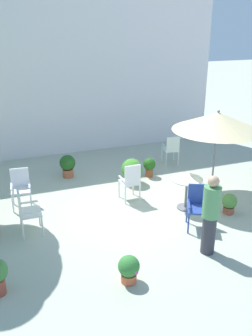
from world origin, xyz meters
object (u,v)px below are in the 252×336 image
patio_chair_4 (21,186)px  potted_plant_4 (129,268)px  cafe_table_0 (187,188)px  patio_chair_0 (197,204)px  patio_chair_1 (131,180)px  standing_person (210,215)px  potted_plant_1 (229,203)px  potted_plant_5 (149,166)px  patio_chair_3 (171,148)px  potted_plant_6 (132,170)px  patio_umbrella_0 (218,122)px  patio_chair_2 (26,209)px  potted_plant_0 (68,165)px

patio_chair_4 → potted_plant_4: bearing=-68.7°
cafe_table_0 → patio_chair_0: 0.84m
patio_chair_0 → patio_chair_4: size_ratio=1.01×
patio_chair_1 → standing_person: size_ratio=0.61×
potted_plant_1 → standing_person: (-1.31, -1.16, 0.55)m
patio_chair_4 → potted_plant_5: 3.64m
cafe_table_0 → patio_chair_1: bearing=142.2°
standing_person → patio_chair_4: bearing=133.6°
patio_chair_3 → potted_plant_5: patio_chair_3 is taller
patio_chair_4 → standing_person: (3.09, -3.24, 0.29)m
potted_plant_4 → potted_plant_6: size_ratio=0.71×
patio_umbrella_0 → standing_person: patio_umbrella_0 is taller
patio_chair_2 → potted_plant_0: (1.45, 2.66, -0.19)m
potted_plant_1 → standing_person: size_ratio=0.30×
patio_chair_2 → potted_plant_5: 4.08m
potted_plant_0 → patio_chair_2: bearing=-118.5°
patio_umbrella_0 → potted_plant_5: patio_umbrella_0 is taller
cafe_table_0 → patio_chair_2: bearing=176.9°
patio_chair_0 → potted_plant_0: (-1.98, 3.67, -0.17)m
potted_plant_0 → standing_person: (1.67, -4.59, 0.45)m
patio_umbrella_0 → potted_plant_4: (-3.18, -2.38, -1.64)m
standing_person → patio_chair_2: bearing=148.3°
patio_chair_0 → potted_plant_5: bearing=86.1°
patio_chair_0 → patio_chair_1: size_ratio=0.96×
patio_chair_1 → potted_plant_4: size_ratio=1.94×
cafe_table_0 → patio_chair_3: 2.94m
patio_umbrella_0 → cafe_table_0: 1.73m
potted_plant_1 → potted_plant_4: potted_plant_4 is taller
potted_plant_1 → patio_chair_0: bearing=-166.6°
patio_umbrella_0 → patio_chair_1: bearing=167.3°
potted_plant_1 → potted_plant_5: 2.76m
potted_plant_5 → potted_plant_0: bearing=160.0°
patio_chair_1 → potted_plant_6: patio_chair_1 is taller
patio_chair_3 → potted_plant_0: 3.22m
patio_chair_3 → patio_chair_2: bearing=-151.3°
cafe_table_0 → patio_chair_0: bearing=-103.9°
patio_umbrella_0 → potted_plant_6: patio_umbrella_0 is taller
patio_chair_4 → potted_plant_1: patio_chair_4 is taller
patio_chair_2 → potted_plant_1: 4.50m
patio_chair_0 → potted_plant_0: bearing=118.3°
potted_plant_4 → potted_plant_5: potted_plant_5 is taller
patio_chair_2 → standing_person: (3.12, -1.93, 0.26)m
patio_chair_0 → potted_plant_1: patio_chair_0 is taller
cafe_table_0 → potted_plant_6: bearing=109.8°
potted_plant_1 → standing_person: standing_person is taller
patio_chair_2 → potted_plant_4: 2.62m
patio_chair_1 → patio_chair_0: bearing=-62.1°
patio_chair_2 → potted_plant_0: bearing=61.5°
potted_plant_0 → potted_plant_5: 2.31m
potted_plant_0 → potted_plant_5: (2.17, -0.79, -0.04)m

